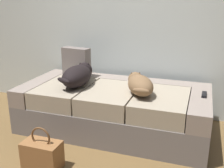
{
  "coord_description": "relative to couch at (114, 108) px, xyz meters",
  "views": [
    {
      "loc": [
        0.85,
        -1.46,
        1.37
      ],
      "look_at": [
        0.0,
        1.03,
        0.53
      ],
      "focal_mm": 42.88,
      "sensor_mm": 36.0,
      "label": 1
    }
  ],
  "objects": [
    {
      "name": "tv_remote",
      "position": [
        0.91,
        0.04,
        0.25
      ],
      "size": [
        0.05,
        0.15,
        0.02
      ],
      "primitive_type": "cube",
      "rotation": [
        0.0,
        0.0,
        -0.03
      ],
      "color": "black",
      "rests_on": "couch"
    },
    {
      "name": "couch",
      "position": [
        0.0,
        0.0,
        0.0
      ],
      "size": [
        1.97,
        0.95,
        0.48
      ],
      "color": "slate",
      "rests_on": "ground"
    },
    {
      "name": "dog_dark",
      "position": [
        -0.38,
        -0.05,
        0.35
      ],
      "size": [
        0.3,
        0.64,
        0.22
      ],
      "color": "black",
      "rests_on": "couch"
    },
    {
      "name": "dog_tan",
      "position": [
        0.3,
        -0.1,
        0.33
      ],
      "size": [
        0.4,
        0.51,
        0.18
      ],
      "color": "brown",
      "rests_on": "couch"
    },
    {
      "name": "throw_pillow",
      "position": [
        -0.56,
        0.27,
        0.41
      ],
      "size": [
        0.35,
        0.17,
        0.34
      ],
      "primitive_type": "cube",
      "rotation": [
        0.0,
        0.0,
        -0.16
      ],
      "color": "slate",
      "rests_on": "couch"
    },
    {
      "name": "handbag",
      "position": [
        -0.33,
        -0.88,
        -0.11
      ],
      "size": [
        0.32,
        0.18,
        0.38
      ],
      "color": "#936136",
      "rests_on": "ground"
    }
  ]
}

